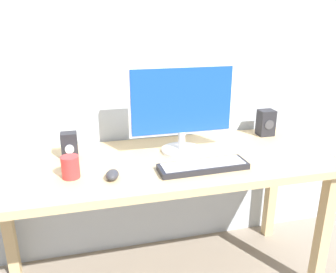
{
  "coord_description": "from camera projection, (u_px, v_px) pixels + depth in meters",
  "views": [
    {
      "loc": [
        -0.34,
        -1.53,
        1.42
      ],
      "look_at": [
        0.04,
        0.0,
        0.86
      ],
      "focal_mm": 36.8,
      "sensor_mm": 36.0,
      "label": 1
    }
  ],
  "objects": [
    {
      "name": "coffee_mug",
      "position": [
        70.0,
        167.0,
        1.51
      ],
      "size": [
        0.08,
        0.08,
        0.1
      ],
      "primitive_type": "cylinder",
      "color": "red",
      "rests_on": "desk"
    },
    {
      "name": "mouse",
      "position": [
        112.0,
        175.0,
        1.5
      ],
      "size": [
        0.08,
        0.1,
        0.04
      ],
      "primitive_type": "ellipsoid",
      "rotation": [
        0.0,
        0.0,
        -0.26
      ],
      "color": "#333338",
      "rests_on": "desk"
    },
    {
      "name": "desk",
      "position": [
        160.0,
        176.0,
        1.73
      ],
      "size": [
        1.76,
        0.66,
        0.74
      ],
      "color": "tan",
      "rests_on": "ground_plane"
    },
    {
      "name": "monitor",
      "position": [
        182.0,
        107.0,
        1.74
      ],
      "size": [
        0.54,
        0.21,
        0.45
      ],
      "color": "silver",
      "rests_on": "desk"
    },
    {
      "name": "keyboard_primary",
      "position": [
        203.0,
        166.0,
        1.6
      ],
      "size": [
        0.42,
        0.14,
        0.03
      ],
      "color": "#232328",
      "rests_on": "desk"
    },
    {
      "name": "speaker_right",
      "position": [
        266.0,
        123.0,
        2.03
      ],
      "size": [
        0.09,
        0.08,
        0.15
      ],
      "color": "#232328",
      "rests_on": "desk"
    },
    {
      "name": "audio_controller",
      "position": [
        69.0,
        145.0,
        1.71
      ],
      "size": [
        0.08,
        0.07,
        0.13
      ],
      "color": "#232328",
      "rests_on": "desk"
    }
  ]
}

